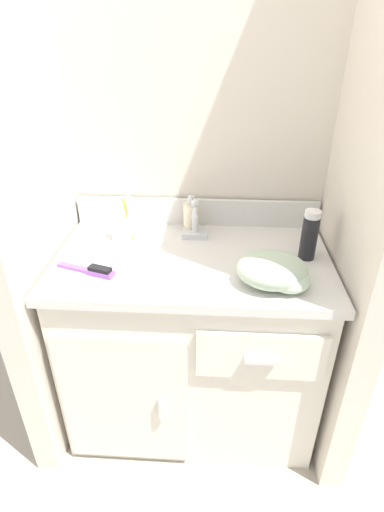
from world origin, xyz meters
TOP-DOWN VIEW (x-y plane):
  - ground_plane at (0.00, 0.00)m, footprint 6.00×6.00m
  - wall_back at (0.00, 0.31)m, footprint 1.08×0.08m
  - wall_left at (-0.50, 0.00)m, footprint 0.08×0.60m
  - wall_right at (0.50, 0.00)m, footprint 0.08×0.60m
  - vanity at (-0.00, -0.00)m, footprint 0.90×0.54m
  - backsplash at (0.00, 0.25)m, footprint 0.90×0.02m
  - sink_faucet at (0.00, 0.15)m, footprint 0.09×0.09m
  - toothbrush_cup at (-0.25, 0.12)m, footprint 0.08×0.08m
  - soap_dispenser at (-0.02, 0.19)m, footprint 0.05×0.06m
  - shaving_cream_can at (0.37, 0.02)m, footprint 0.05×0.05m
  - hairbrush at (-0.30, -0.12)m, footprint 0.19×0.08m
  - hand_towel at (0.25, -0.14)m, footprint 0.21×0.18m

SIDE VIEW (x-z plane):
  - ground_plane at x=0.00m, z-range 0.00..0.00m
  - vanity at x=0.00m, z-range 0.01..0.74m
  - hairbrush at x=-0.30m, z-range 0.73..0.76m
  - hand_towel at x=0.25m, z-range 0.73..0.82m
  - toothbrush_cup at x=-0.25m, z-range 0.69..0.86m
  - sink_faucet at x=0.00m, z-range 0.71..0.85m
  - backsplash at x=0.00m, z-range 0.73..0.83m
  - soap_dispenser at x=-0.02m, z-range 0.72..0.86m
  - shaving_cream_can at x=0.37m, z-range 0.73..0.90m
  - wall_back at x=0.00m, z-range 0.00..2.20m
  - wall_left at x=-0.50m, z-range 0.00..2.20m
  - wall_right at x=0.50m, z-range 0.00..2.20m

